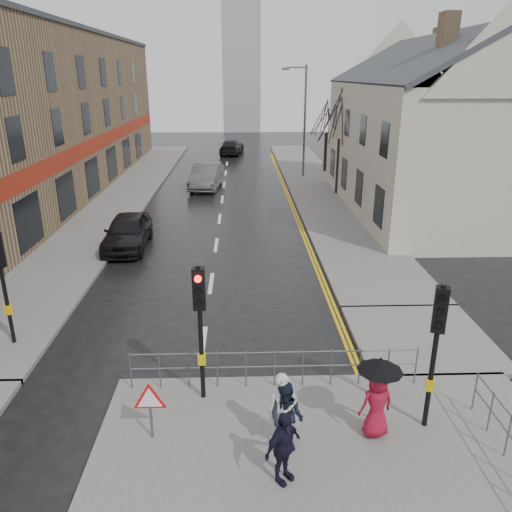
{
  "coord_description": "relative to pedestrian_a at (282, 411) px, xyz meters",
  "views": [
    {
      "loc": [
        1.15,
        -10.03,
        7.5
      ],
      "look_at": [
        1.63,
        4.87,
        2.05
      ],
      "focal_mm": 35.0,
      "sensor_mm": 36.0,
      "label": 1
    }
  ],
  "objects": [
    {
      "name": "street_lamp",
      "position": [
        3.85,
        29.53,
        3.72
      ],
      "size": [
        1.83,
        0.25,
        8.0
      ],
      "color": "#595B5E",
      "rests_on": "right_pavement"
    },
    {
      "name": "pedestrian_with_umbrella",
      "position": [
        2.03,
        0.27,
        0.23
      ],
      "size": [
        0.96,
        0.96,
        1.87
      ],
      "color": "maroon",
      "rests_on": "near_pavement"
    },
    {
      "name": "church_tower",
      "position": [
        -0.47,
        63.53,
        8.01
      ],
      "size": [
        5.0,
        5.0,
        18.0
      ],
      "primitive_type": "cube",
      "color": "#989BA0",
      "rests_on": "ground"
    },
    {
      "name": "car_far",
      "position": [
        -1.61,
        41.48,
        -0.28
      ],
      "size": [
        2.59,
        5.05,
        1.4
      ],
      "primitive_type": "imported",
      "rotation": [
        0.0,
        0.0,
        3.01
      ],
      "color": "black",
      "rests_on": "ground"
    },
    {
      "name": "pedestrian_a",
      "position": [
        0.0,
        0.0,
        0.0
      ],
      "size": [
        0.62,
        0.41,
        1.69
      ],
      "primitive_type": "imported",
      "rotation": [
        0.0,
        0.0,
        -0.02
      ],
      "color": "beige",
      "rests_on": "near_pavement"
    },
    {
      "name": "right_pavement",
      "position": [
        4.53,
        26.53,
        -0.92
      ],
      "size": [
        4.0,
        40.0,
        0.14
      ],
      "primitive_type": "cube",
      "color": "#605E5B",
      "rests_on": "ground"
    },
    {
      "name": "pedestrian_b",
      "position": [
        0.08,
        -0.09,
        -0.07
      ],
      "size": [
        0.94,
        0.87,
        1.54
      ],
      "primitive_type": "imported",
      "rotation": [
        0.0,
        0.0,
        -0.49
      ],
      "color": "black",
      "rests_on": "near_pavement"
    },
    {
      "name": "building_right_cream",
      "position": [
        10.03,
        19.53,
        3.79
      ],
      "size": [
        9.0,
        16.4,
        10.1
      ],
      "color": "#B0AB99",
      "rests_on": "ground"
    },
    {
      "name": "tree_far",
      "position": [
        6.03,
        31.53,
        3.44
      ],
      "size": [
        2.4,
        2.4,
        5.64
      ],
      "color": "black",
      "rests_on": "right_pavement"
    },
    {
      "name": "left_pavement",
      "position": [
        -8.47,
        24.53,
        -0.92
      ],
      "size": [
        4.0,
        44.0,
        0.14
      ],
      "primitive_type": "cube",
      "color": "#605E5B",
      "rests_on": "ground"
    },
    {
      "name": "warning_sign",
      "position": [
        -2.77,
        0.32,
        0.06
      ],
      "size": [
        0.8,
        0.07,
        1.35
      ],
      "color": "#595B5E",
      "rests_on": "near_pavement"
    },
    {
      "name": "traffic_signal_near_left",
      "position": [
        -1.77,
        1.72,
        1.47
      ],
      "size": [
        0.28,
        0.27,
        3.4
      ],
      "color": "black",
      "rests_on": "near_pavement"
    },
    {
      "name": "tree_near",
      "position": [
        5.53,
        23.53,
        4.15
      ],
      "size": [
        2.4,
        2.4,
        6.58
      ],
      "color": "black",
      "rests_on": "right_pavement"
    },
    {
      "name": "car_mid",
      "position": [
        -3.16,
        25.95,
        -0.15
      ],
      "size": [
        2.28,
        5.23,
        1.67
      ],
      "primitive_type": "imported",
      "rotation": [
        0.0,
        0.0,
        -0.1
      ],
      "color": "#46484B",
      "rests_on": "ground"
    },
    {
      "name": "guard_railing_front",
      "position": [
        -0.02,
        2.13,
        -0.13
      ],
      "size": [
        7.14,
        0.04,
        1.0
      ],
      "color": "#595B5E",
      "rests_on": "near_pavement"
    },
    {
      "name": "traffic_signal_near_right",
      "position": [
        3.23,
        0.52,
        1.47
      ],
      "size": [
        0.34,
        0.33,
        3.4
      ],
      "color": "black",
      "rests_on": "near_pavement"
    },
    {
      "name": "building_left_terrace",
      "position": [
        -13.97,
        23.53,
        4.01
      ],
      "size": [
        8.0,
        42.0,
        10.0
      ],
      "primitive_type": "cube",
      "color": "#886E4E",
      "rests_on": "ground"
    },
    {
      "name": "ground",
      "position": [
        -1.97,
        1.53,
        -0.99
      ],
      "size": [
        120.0,
        120.0,
        0.0
      ],
      "primitive_type": "plane",
      "color": "black",
      "rests_on": "ground"
    },
    {
      "name": "pedestrian_d",
      "position": [
        -0.07,
        -0.97,
        -0.08
      ],
      "size": [
        0.92,
        0.87,
        1.53
      ],
      "primitive_type": "imported",
      "rotation": [
        0.0,
        0.0,
        0.73
      ],
      "color": "black",
      "rests_on": "near_pavement"
    },
    {
      "name": "pavement_bridge_right",
      "position": [
        4.53,
        4.53,
        -0.92
      ],
      "size": [
        4.0,
        4.2,
        0.14
      ],
      "primitive_type": "cube",
      "color": "#605E5B",
      "rests_on": "ground"
    },
    {
      "name": "traffic_signal_far_left",
      "position": [
        -7.47,
        4.53,
        1.47
      ],
      "size": [
        0.34,
        0.33,
        3.4
      ],
      "color": "black",
      "rests_on": "left_pavement"
    },
    {
      "name": "car_parked",
      "position": [
        -5.97,
        13.31,
        -0.21
      ],
      "size": [
        1.89,
        4.55,
        1.54
      ],
      "primitive_type": "imported",
      "rotation": [
        0.0,
        0.0,
        0.01
      ],
      "color": "black",
      "rests_on": "ground"
    }
  ]
}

